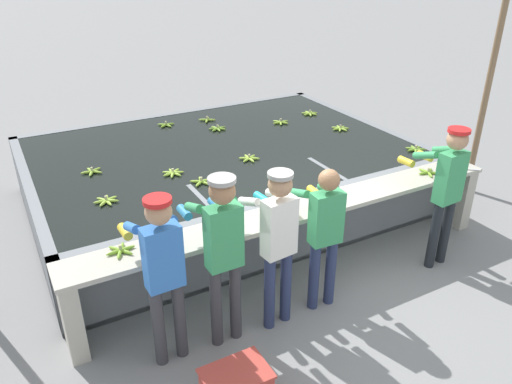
{
  "coord_description": "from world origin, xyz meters",
  "views": [
    {
      "loc": [
        -2.74,
        -3.7,
        3.43
      ],
      "look_at": [
        0.0,
        1.27,
        0.61
      ],
      "focal_mm": 35.0,
      "sensor_mm": 36.0,
      "label": 1
    }
  ],
  "objects": [
    {
      "name": "banana_bunch_floating_1",
      "position": [
        0.28,
        3.01,
        0.89
      ],
      "size": [
        0.28,
        0.28,
        0.08
      ],
      "color": "#75A333",
      "rests_on": "wash_tank"
    },
    {
      "name": "worker_1",
      "position": [
        -1.2,
        -0.29,
        1.05
      ],
      "size": [
        0.41,
        0.72,
        1.72
      ],
      "color": "#38383D",
      "rests_on": "ground"
    },
    {
      "name": "worker_3",
      "position": [
        -0.09,
        -0.29,
        0.93
      ],
      "size": [
        0.44,
        0.72,
        1.56
      ],
      "color": "navy",
      "rests_on": "ground"
    },
    {
      "name": "ground_plane",
      "position": [
        0.0,
        0.0,
        0.0
      ],
      "size": [
        80.0,
        80.0,
        0.0
      ],
      "primitive_type": "plane",
      "color": "gray",
      "rests_on": "ground"
    },
    {
      "name": "work_ledge",
      "position": [
        0.0,
        0.23,
        0.64
      ],
      "size": [
        5.19,
        0.45,
        0.88
      ],
      "color": "#B7B2A3",
      "rests_on": "ground"
    },
    {
      "name": "worker_0",
      "position": [
        -1.75,
        -0.26,
        1.01
      ],
      "size": [
        0.42,
        0.72,
        1.66
      ],
      "color": "#38383D",
      "rests_on": "ground"
    },
    {
      "name": "banana_bunch_floating_10",
      "position": [
        -1.79,
        2.28,
        0.89
      ],
      "size": [
        0.27,
        0.28,
        0.08
      ],
      "color": "#93BC3D",
      "rests_on": "wash_tank"
    },
    {
      "name": "support_post_right",
      "position": [
        3.52,
        0.84,
        1.6
      ],
      "size": [
        0.09,
        0.09,
        3.2
      ],
      "color": "#846647",
      "rests_on": "ground"
    },
    {
      "name": "banana_bunch_floating_4",
      "position": [
        1.29,
        2.8,
        0.89
      ],
      "size": [
        0.28,
        0.26,
        0.08
      ],
      "color": "#93BC3D",
      "rests_on": "wash_tank"
    },
    {
      "name": "banana_bunch_floating_0",
      "position": [
        0.14,
        1.71,
        0.89
      ],
      "size": [
        0.26,
        0.28,
        0.08
      ],
      "color": "#9EC642",
      "rests_on": "wash_tank"
    },
    {
      "name": "banana_bunch_ledge_0",
      "position": [
        -1.96,
        0.31,
        0.9
      ],
      "size": [
        0.28,
        0.27,
        0.08
      ],
      "color": "#7FAD33",
      "rests_on": "work_ledge"
    },
    {
      "name": "knife_0",
      "position": [
        0.16,
        0.28,
        0.89
      ],
      "size": [
        0.22,
        0.31,
        0.02
      ],
      "color": "silver",
      "rests_on": "work_ledge"
    },
    {
      "name": "banana_bunch_floating_2",
      "position": [
        -0.36,
        3.56,
        0.89
      ],
      "size": [
        0.26,
        0.28,
        0.08
      ],
      "color": "#7FAD33",
      "rests_on": "wash_tank"
    },
    {
      "name": "worker_4",
      "position": [
        1.55,
        -0.33,
        1.04
      ],
      "size": [
        0.43,
        0.73,
        1.7
      ],
      "color": "#1E2328",
      "rests_on": "ground"
    },
    {
      "name": "banana_bunch_floating_11",
      "position": [
        1.94,
        2.09,
        0.89
      ],
      "size": [
        0.28,
        0.28,
        0.08
      ],
      "color": "#93BC3D",
      "rests_on": "wash_tank"
    },
    {
      "name": "banana_bunch_floating_3",
      "position": [
        -0.71,
        1.35,
        0.89
      ],
      "size": [
        0.27,
        0.28,
        0.08
      ],
      "color": "#8CB738",
      "rests_on": "wash_tank"
    },
    {
      "name": "wash_tank",
      "position": [
        -0.0,
        2.31,
        0.43
      ],
      "size": [
        5.19,
        3.73,
        0.88
      ],
      "color": "gray",
      "rests_on": "ground"
    },
    {
      "name": "banana_bunch_floating_5",
      "position": [
        -1.83,
        1.39,
        0.89
      ],
      "size": [
        0.28,
        0.28,
        0.08
      ],
      "color": "#9EC642",
      "rests_on": "wash_tank"
    },
    {
      "name": "knife_1",
      "position": [
        2.35,
        0.11,
        0.89
      ],
      "size": [
        0.29,
        0.24,
        0.02
      ],
      "color": "silver",
      "rests_on": "work_ledge"
    },
    {
      "name": "banana_bunch_floating_8",
      "position": [
        -0.92,
        1.75,
        0.89
      ],
      "size": [
        0.28,
        0.28,
        0.08
      ],
      "color": "#9EC642",
      "rests_on": "wash_tank"
    },
    {
      "name": "banana_bunch_floating_9",
      "position": [
        1.96,
        2.96,
        0.89
      ],
      "size": [
        0.28,
        0.27,
        0.08
      ],
      "color": "#93BC3D",
      "rests_on": "wash_tank"
    },
    {
      "name": "banana_bunch_floating_7",
      "position": [
        2.31,
        0.88,
        0.89
      ],
      "size": [
        0.28,
        0.28,
        0.08
      ],
      "color": "#75A333",
      "rests_on": "wash_tank"
    },
    {
      "name": "banana_bunch_ledge_1",
      "position": [
        1.87,
        0.22,
        0.9
      ],
      "size": [
        0.27,
        0.27,
        0.08
      ],
      "color": "#7FAD33",
      "rests_on": "work_ledge"
    },
    {
      "name": "banana_bunch_floating_6",
      "position": [
        0.31,
        3.48,
        0.89
      ],
      "size": [
        0.26,
        0.26,
        0.08
      ],
      "color": "#93BC3D",
      "rests_on": "wash_tank"
    },
    {
      "name": "worker_2",
      "position": [
        -0.65,
        -0.31,
        1.01
      ],
      "size": [
        0.45,
        0.73,
        1.66
      ],
      "color": "navy",
      "rests_on": "ground"
    }
  ]
}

